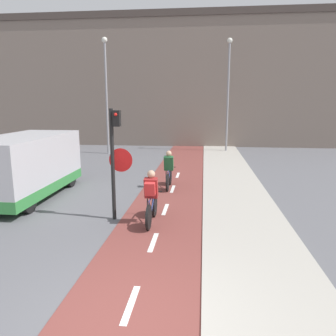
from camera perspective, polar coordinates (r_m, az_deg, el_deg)
name	(u,v)px	position (r m, az deg, el deg)	size (l,w,h in m)	color
ground_plane	(124,325)	(5.59, -7.75, -25.49)	(120.00, 120.00, 0.00)	#5B5B60
bike_lane	(124,324)	(5.59, -7.74, -25.38)	(2.36, 60.00, 0.02)	brown
sidewalk_strip	(284,336)	(5.59, 19.57, -25.79)	(2.40, 60.00, 0.05)	#A8A399
building_row_background	(191,82)	(27.81, 3.95, 14.73)	(60.00, 5.20, 9.98)	slate
traffic_light_pole	(115,152)	(9.31, -9.18, 2.72)	(0.67, 0.25, 3.18)	black
street_lamp_far	(106,85)	(22.05, -10.73, 14.05)	(0.36, 0.36, 7.37)	gray
street_lamp_sidewalk	(228,84)	(23.04, 10.45, 14.11)	(0.36, 0.36, 7.50)	gray
cyclist_near	(151,199)	(9.12, -2.93, -5.37)	(0.46, 1.74, 1.53)	black
cyclist_far	(169,172)	(12.88, 0.14, -0.63)	(0.46, 1.68, 1.50)	black
van	(25,167)	(12.62, -23.69, 0.09)	(2.17, 4.99, 2.20)	#B7B7BC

